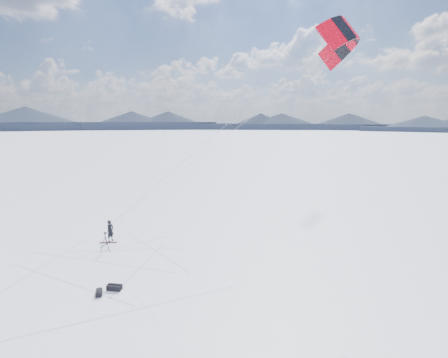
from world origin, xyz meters
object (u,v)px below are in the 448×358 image
at_px(tripod, 105,239).
at_px(gear_bag_a, 114,287).
at_px(snowboard, 108,243).
at_px(gear_bag_b, 99,293).
at_px(snowkiter, 111,241).

bearing_deg(tripod, gear_bag_a, -35.94).
height_order(snowboard, tripod, tripod).
distance_m(tripod, gear_bag_b, 6.23).
bearing_deg(snowboard, gear_bag_b, -75.50).
bearing_deg(tripod, snowkiter, 130.55).
height_order(snowboard, gear_bag_b, gear_bag_b).
distance_m(snowboard, tripod, 2.04).
xyz_separation_m(snowboard, gear_bag_b, (5.06, -6.18, 0.11)).
distance_m(snowboard, gear_bag_b, 7.99).
bearing_deg(snowboard, tripod, -76.27).
bearing_deg(tripod, snowboard, 135.28).
relative_size(snowboard, gear_bag_a, 1.54).
bearing_deg(gear_bag_a, tripod, 122.57).
xyz_separation_m(snowboard, tripod, (1.13, -1.42, 0.94)).
height_order(tripod, gear_bag_a, tripod).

